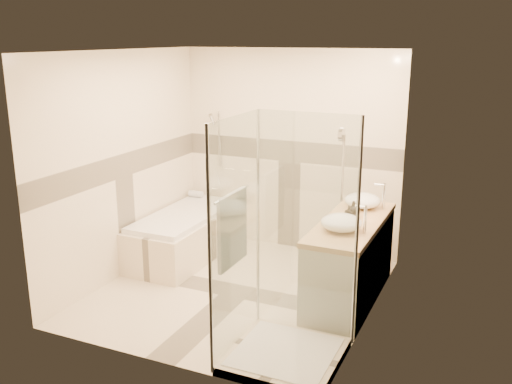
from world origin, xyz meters
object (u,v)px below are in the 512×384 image
at_px(shower_enclosure, 276,299).
at_px(amenity_bottle_a, 349,214).
at_px(vessel_sink_near, 363,200).
at_px(amenity_bottle_b, 354,209).
at_px(bathtub, 186,232).
at_px(vanity, 350,261).
at_px(vessel_sink_far, 341,223).

xyz_separation_m(shower_enclosure, amenity_bottle_a, (0.27, 1.21, 0.43)).
relative_size(vessel_sink_near, amenity_bottle_a, 2.22).
bearing_deg(amenity_bottle_b, shower_enclosure, -100.97).
xyz_separation_m(bathtub, amenity_bottle_a, (2.13, -0.41, 0.63)).
relative_size(vanity, vessel_sink_far, 4.13).
height_order(vessel_sink_near, amenity_bottle_b, amenity_bottle_b).
height_order(bathtub, vanity, vanity).
xyz_separation_m(bathtub, vanity, (2.15, -0.35, 0.12)).
xyz_separation_m(bathtub, vessel_sink_near, (2.13, 0.16, 0.62)).
relative_size(vessel_sink_near, amenity_bottle_b, 2.29).
bearing_deg(shower_enclosure, vessel_sink_far, 74.11).
bearing_deg(shower_enclosure, vessel_sink_near, 81.30).
distance_m(vessel_sink_near, amenity_bottle_a, 0.57).
height_order(vessel_sink_near, vessel_sink_far, vessel_sink_far).
xyz_separation_m(vanity, vessel_sink_near, (-0.02, 0.51, 0.50)).
xyz_separation_m(amenity_bottle_a, amenity_bottle_b, (0.00, 0.19, -0.00)).
bearing_deg(vessel_sink_near, bathtub, -175.66).
xyz_separation_m(vessel_sink_near, amenity_bottle_a, (0.00, -0.57, 0.01)).
xyz_separation_m(vessel_sink_near, vessel_sink_far, (0.00, -0.82, 0.00)).
relative_size(bathtub, amenity_bottle_b, 10.08).
height_order(vanity, vessel_sink_far, vessel_sink_far).
height_order(shower_enclosure, amenity_bottle_b, shower_enclosure).
bearing_deg(amenity_bottle_b, bathtub, 174.27).
bearing_deg(amenity_bottle_a, vessel_sink_near, 90.00).
bearing_deg(vessel_sink_far, vessel_sink_near, 90.00).
bearing_deg(shower_enclosure, amenity_bottle_b, 79.03).
xyz_separation_m(bathtub, amenity_bottle_b, (2.13, -0.21, 0.63)).
distance_m(bathtub, vessel_sink_far, 2.32).
bearing_deg(bathtub, shower_enclosure, -41.10).
distance_m(amenity_bottle_a, amenity_bottle_b, 0.19).
xyz_separation_m(bathtub, shower_enclosure, (1.86, -1.62, 0.20)).
height_order(vanity, vessel_sink_near, vessel_sink_near).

